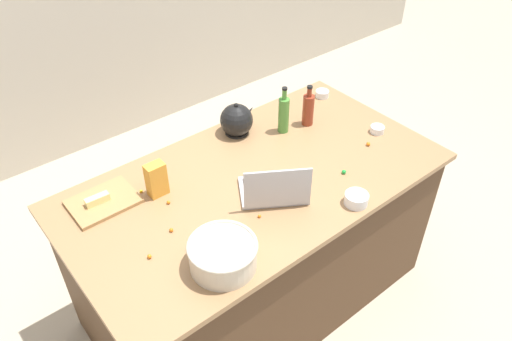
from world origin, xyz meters
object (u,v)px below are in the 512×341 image
kettle (237,120)px  ramekin_medium (356,199)px  bottle_olive (284,114)px  cutting_board (103,202)px  candy_bag (156,179)px  butter_stick_left (97,199)px  bottle_soy (308,109)px  ramekin_small (322,94)px  mixing_bowl_large (223,254)px  laptop (275,189)px  ramekin_wide (377,129)px

kettle → ramekin_medium: 0.81m
bottle_olive → cutting_board: 1.04m
bottle_olive → candy_bag: bearing=-178.4°
butter_stick_left → ramekin_medium: (0.92, -0.73, -0.01)m
kettle → butter_stick_left: kettle is taller
kettle → candy_bag: bearing=-164.1°
bottle_soy → ramekin_small: 0.33m
bottle_soy → kettle: (-0.36, 0.18, -0.02)m
mixing_bowl_large → bottle_soy: size_ratio=1.17×
bottle_soy → candy_bag: (-0.95, 0.01, -0.01)m
laptop → butter_stick_left: bearing=145.0°
kettle → ramekin_medium: kettle is taller
ramekin_medium → butter_stick_left: bearing=141.5°
ramekin_small → candy_bag: bearing=-173.1°
mixing_bowl_large → cutting_board: (-0.21, 0.65, -0.06)m
mixing_bowl_large → kettle: kettle is taller
bottle_olive → kettle: (-0.21, 0.15, -0.03)m
kettle → butter_stick_left: size_ratio=1.94×
ramekin_medium → mixing_bowl_large: bearing=172.8°
ramekin_small → ramekin_medium: 0.96m
butter_stick_left → ramekin_small: (1.49, 0.05, -0.02)m
cutting_board → ramekin_wide: ramekin_wide is taller
ramekin_medium → ramekin_wide: ramekin_medium is taller
kettle → bottle_soy: bearing=-26.4°
bottle_olive → candy_bag: bottle_olive is taller
bottle_olive → cutting_board: bearing=175.7°
cutting_board → ramekin_medium: bearing=-39.2°
bottle_olive → ramekin_wide: (0.39, -0.34, -0.09)m
ramekin_small → cutting_board: bearing=-178.1°
mixing_bowl_large → bottle_olive: size_ratio=1.04×
laptop → bottle_soy: bottle_soy is taller
cutting_board → bottle_soy: bearing=-5.3°
laptop → butter_stick_left: laptop is taller
ramekin_small → ramekin_wide: bearing=-94.7°
mixing_bowl_large → kettle: bearing=49.3°
cutting_board → ramekin_small: (1.46, 0.05, 0.01)m
laptop → ramekin_small: laptop is taller
ramekin_small → bottle_olive: bearing=-163.6°
butter_stick_left → laptop: bearing=-35.0°
bottle_soy → bottle_olive: bottle_olive is taller
cutting_board → butter_stick_left: bearing=180.0°
mixing_bowl_large → ramekin_small: bearing=29.0°
laptop → ramekin_small: bearing=31.8°
laptop → mixing_bowl_large: (-0.43, -0.18, 0.02)m
mixing_bowl_large → butter_stick_left: size_ratio=2.55×
bottle_soy → ramekin_medium: bearing=-114.7°
ramekin_small → ramekin_wide: (-0.04, -0.46, -0.00)m
cutting_board → candy_bag: candy_bag is taller
laptop → cutting_board: laptop is taller
laptop → ramekin_medium: laptop is taller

